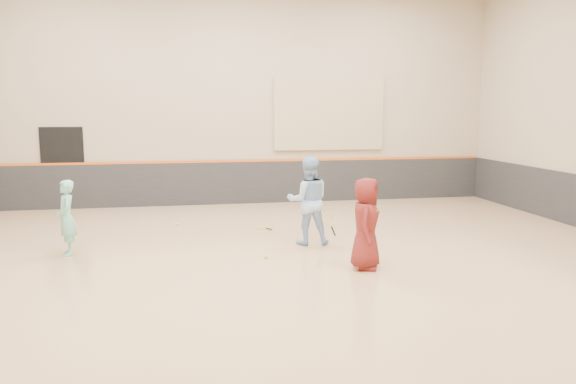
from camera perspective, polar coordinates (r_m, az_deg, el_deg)
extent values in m
cube|color=tan|center=(10.22, -2.78, -7.36)|extent=(15.00, 12.00, 0.20)
cube|color=tan|center=(15.81, -5.84, 9.60)|extent=(15.00, 0.02, 6.00)
cube|color=tan|center=(3.97, 8.98, 12.72)|extent=(15.00, 0.02, 6.00)
cube|color=#232326|center=(15.91, -5.70, 0.93)|extent=(14.90, 0.04, 1.20)
cube|color=#D85914|center=(15.83, -5.73, 3.15)|extent=(14.90, 0.03, 0.06)
cube|color=tan|center=(16.22, 4.20, 7.83)|extent=(3.20, 0.08, 2.00)
cube|color=black|center=(16.13, -21.88, 2.24)|extent=(1.10, 0.05, 2.20)
imported|color=#79D1BD|center=(11.10, -21.58, -2.45)|extent=(0.46, 0.58, 1.40)
imported|color=#99BFED|center=(11.13, 2.07, -0.90)|extent=(0.90, 0.73, 1.75)
imported|color=maroon|center=(9.52, 7.91, -3.20)|extent=(0.75, 0.89, 1.55)
sphere|color=#CDDC33|center=(10.21, -2.26, -6.60)|extent=(0.07, 0.07, 0.07)
sphere|color=#D6EB36|center=(9.40, 8.94, -1.96)|extent=(0.07, 0.07, 0.07)
sphere|color=#DAEC37|center=(13.30, -11.20, -3.18)|extent=(0.07, 0.07, 0.07)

